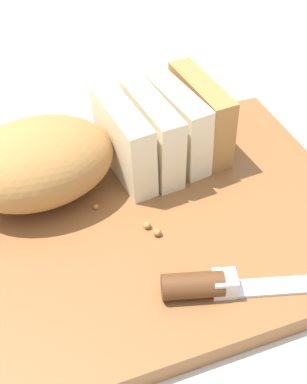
# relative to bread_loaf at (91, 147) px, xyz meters

# --- Properties ---
(ground_plane) EXTENTS (3.00, 3.00, 0.00)m
(ground_plane) POSITION_rel_bread_loaf_xyz_m (0.04, -0.07, -0.06)
(ground_plane) COLOR beige
(cutting_board) EXTENTS (0.41, 0.32, 0.02)m
(cutting_board) POSITION_rel_bread_loaf_xyz_m (0.04, -0.07, -0.05)
(cutting_board) COLOR brown
(cutting_board) RESTS_ON ground_plane
(bread_loaf) EXTENTS (0.29, 0.14, 0.08)m
(bread_loaf) POSITION_rel_bread_loaf_xyz_m (0.00, 0.00, 0.00)
(bread_loaf) COLOR #A8753D
(bread_loaf) RESTS_ON cutting_board
(bread_knife) EXTENTS (0.24, 0.08, 0.02)m
(bread_knife) POSITION_rel_bread_loaf_xyz_m (0.07, -0.18, -0.03)
(bread_knife) COLOR silver
(bread_knife) RESTS_ON cutting_board
(crumb_near_knife) EXTENTS (0.01, 0.01, 0.01)m
(crumb_near_knife) POSITION_rel_bread_loaf_xyz_m (-0.01, -0.05, -0.04)
(crumb_near_knife) COLOR #A8753D
(crumb_near_knife) RESTS_ON cutting_board
(crumb_near_loaf) EXTENTS (0.01, 0.01, 0.01)m
(crumb_near_loaf) POSITION_rel_bread_loaf_xyz_m (0.03, -0.09, -0.04)
(crumb_near_loaf) COLOR #A8753D
(crumb_near_loaf) RESTS_ON cutting_board
(crumb_stray_left) EXTENTS (0.01, 0.01, 0.01)m
(crumb_stray_left) POSITION_rel_bread_loaf_xyz_m (0.04, -0.10, -0.04)
(crumb_stray_left) COLOR #A8753D
(crumb_stray_left) RESTS_ON cutting_board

